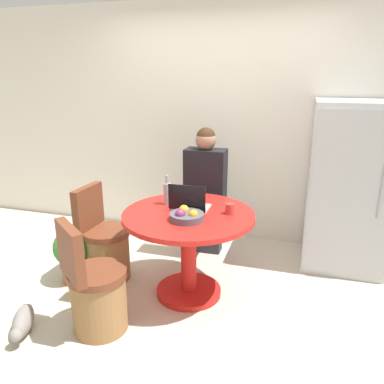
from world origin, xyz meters
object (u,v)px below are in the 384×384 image
dining_table (189,238)px  chair_left_side (105,248)px  chair_near_left_corner (96,294)px  cat (23,322)px  person_seated (206,187)px  fruit_bowl (186,216)px  potted_plant (73,252)px  refrigerator (348,187)px  handbag (89,288)px  laptop (189,204)px  bottle (167,193)px

dining_table → chair_left_side: 0.86m
chair_near_left_corner → cat: size_ratio=1.98×
dining_table → chair_near_left_corner: 0.86m
person_seated → cat: size_ratio=3.06×
fruit_bowl → potted_plant: fruit_bowl is taller
fruit_bowl → dining_table: bearing=101.1°
refrigerator → dining_table: size_ratio=1.48×
fruit_bowl → cat: (-1.07, -0.69, -0.71)m
person_seated → handbag: (-0.72, -1.13, -0.62)m
laptop → fruit_bowl: laptop is taller
chair_left_side → bottle: (0.59, 0.10, 0.56)m
chair_near_left_corner → cat: bearing=58.2°
chair_left_side → chair_near_left_corner: 0.77m
handbag → laptop: bearing=29.6°
person_seated → bottle: 0.66m
dining_table → laptop: (-0.02, 0.07, 0.28)m
refrigerator → person_seated: refrigerator is taller
fruit_bowl → handbag: 1.06m
chair_near_left_corner → refrigerator: bearing=-99.9°
handbag → bottle: bearing=43.4°
potted_plant → refrigerator: bearing=24.5°
potted_plant → chair_near_left_corner: bearing=-44.1°
chair_near_left_corner → handbag: chair_near_left_corner is taller
dining_table → chair_left_side: bearing=176.6°
chair_near_left_corner → person_seated: size_ratio=0.65×
laptop → potted_plant: size_ratio=0.61×
fruit_bowl → potted_plant: size_ratio=0.52×
refrigerator → cat: bearing=-142.1°
refrigerator → person_seated: (-1.35, -0.21, -0.06)m
chair_near_left_corner → potted_plant: bearing=-6.0°
handbag → chair_near_left_corner: bearing=-48.9°
laptop → chair_near_left_corner: bearing=55.8°
chair_near_left_corner → handbag: 0.43m
chair_left_side → potted_plant: bearing=124.9°
fruit_bowl → potted_plant: bearing=177.6°
chair_left_side → fruit_bowl: chair_left_side is taller
refrigerator → potted_plant: bearing=-155.5°
dining_table → chair_left_side: chair_left_side is taller
laptop → bottle: bottle is taller
handbag → cat: bearing=-118.3°
handbag → chair_left_side: bearing=97.9°
person_seated → potted_plant: person_seated is taller
fruit_bowl → bottle: bearing=131.8°
chair_near_left_corner → fruit_bowl: (0.54, 0.50, 0.50)m
person_seated → bottle: size_ratio=5.14×
chair_near_left_corner → handbag: (-0.26, 0.30, -0.17)m
chair_near_left_corner → potted_plant: (-0.56, 0.55, -0.00)m
dining_table → chair_near_left_corner: size_ratio=1.24×
fruit_bowl → potted_plant: 1.22m
dining_table → bottle: bottle is taller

